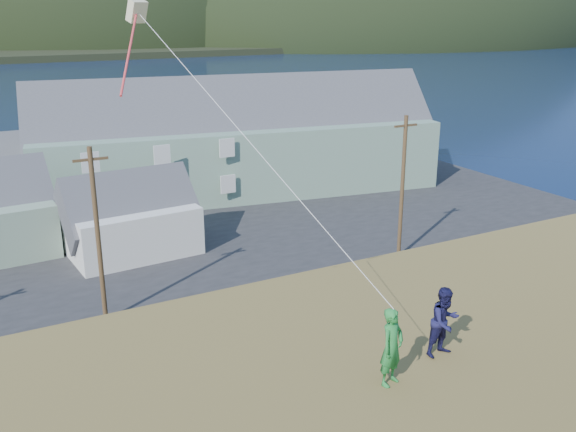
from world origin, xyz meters
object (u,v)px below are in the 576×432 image
object	(u,v)px
shed_white	(130,217)
shed_palegreen_far	(25,165)
lodge	(238,139)
kite_flyer_navy	(445,322)
kite_flyer_green	(392,347)

from	to	relation	value
shed_white	shed_palegreen_far	distance (m)	18.54
lodge	kite_flyer_navy	bearing A→B (deg)	-97.92
shed_white	shed_palegreen_far	world-z (taller)	shed_white
shed_palegreen_far	kite_flyer_navy	xyz separation A→B (m)	(3.93, -46.32, 5.61)
shed_white	kite_flyer_navy	world-z (taller)	kite_flyer_navy
lodge	kite_flyer_navy	world-z (taller)	lodge
lodge	shed_white	world-z (taller)	lodge
shed_white	kite_flyer_navy	size ratio (longest dim) A/B	5.01
kite_flyer_green	kite_flyer_navy	xyz separation A→B (m)	(1.80, 0.40, -0.04)
shed_white	kite_flyer_green	size ratio (longest dim) A/B	4.80
shed_white	shed_palegreen_far	xyz separation A→B (m)	(-3.92, 18.13, -0.03)
shed_white	kite_flyer_green	bearing A→B (deg)	-97.54
lodge	kite_flyer_navy	distance (m)	40.36
shed_white	kite_flyer_green	xyz separation A→B (m)	(-1.79, -28.59, 5.61)
lodge	shed_palegreen_far	world-z (taller)	lodge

